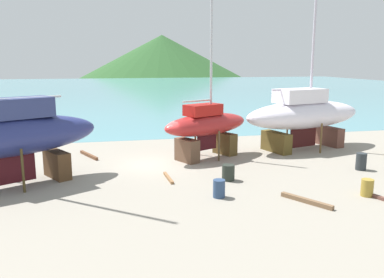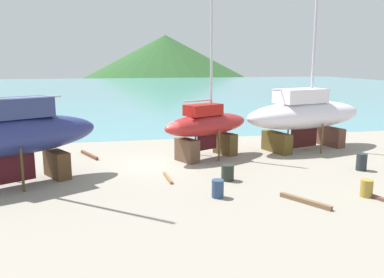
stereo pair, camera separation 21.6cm
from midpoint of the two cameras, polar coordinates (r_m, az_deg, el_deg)
name	(u,v)px [view 1 (the left image)]	position (r m, az deg, el deg)	size (l,w,h in m)	color
ground_plane	(163,179)	(20.45, -4.44, -5.69)	(41.39, 41.39, 0.00)	gray
sea_water	(119,89)	(86.11, -10.43, 7.00)	(160.32, 112.21, 0.01)	#5694A0
headland_hill	(162,75)	(176.90, -4.31, 9.16)	(131.12, 131.12, 33.90)	#295226
sailboat_large_starboard	(304,114)	(27.98, 15.50, 3.43)	(9.79, 5.36, 14.77)	brown
sailboat_far_slipway	(207,126)	(24.36, 1.84, 1.87)	(6.45, 4.63, 9.58)	brown
sailboat_small_center	(11,136)	(20.56, -24.73, 0.39)	(8.63, 6.36, 15.06)	#424021
barrel_rust_mid	(361,162)	(23.76, 22.81, -2.99)	(0.56, 0.56, 0.94)	#282E31
barrel_by_slipway	(219,189)	(17.64, 3.54, -7.09)	(0.53, 0.53, 0.79)	navy
barrel_rust_near	(228,173)	(20.10, 4.91, -4.81)	(0.63, 0.63, 0.80)	#252C25
barrel_ochre	(367,188)	(19.34, 23.48, -6.41)	(0.53, 0.53, 0.77)	olive
timber_short_skew	(306,201)	(17.67, 15.71, -8.50)	(2.42, 0.20, 0.19)	brown
timber_plank_near	(168,178)	(20.37, -3.70, -5.56)	(1.86, 0.15, 0.13)	olive
timber_long_fore	(89,155)	(25.84, -14.78, -2.26)	(2.47, 0.17, 0.18)	brown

